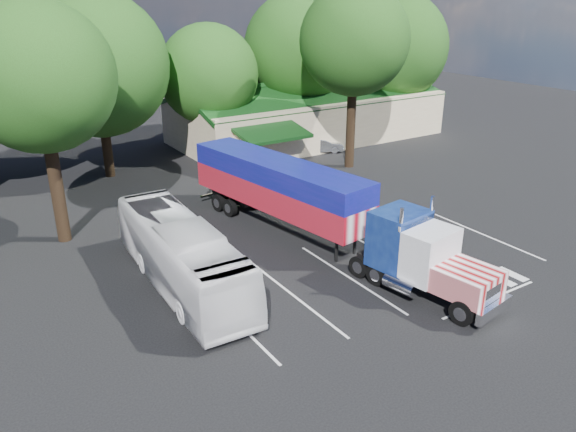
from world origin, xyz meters
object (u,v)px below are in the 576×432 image
bicycle (300,216)px  tour_bus (182,255)px  silver_sedan (321,145)px  woman (394,229)px  semi_truck (310,201)px

bicycle → tour_bus: 9.51m
bicycle → silver_sedan: (10.20, 12.03, 0.21)m
bicycle → silver_sedan: silver_sedan is taller
woman → bicycle: 5.83m
semi_truck → woman: bearing=-44.1°
woman → semi_truck: bearing=65.9°
tour_bus → silver_sedan: 24.50m
semi_truck → silver_sedan: (11.22, 14.57, -1.76)m
semi_truck → woman: 4.80m
bicycle → silver_sedan: 15.78m
woman → tour_bus: bearing=92.3°
tour_bus → silver_sedan: tour_bus is taller
semi_truck → bicycle: size_ratio=12.97×
woman → tour_bus: 11.66m
semi_truck → silver_sedan: 18.47m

